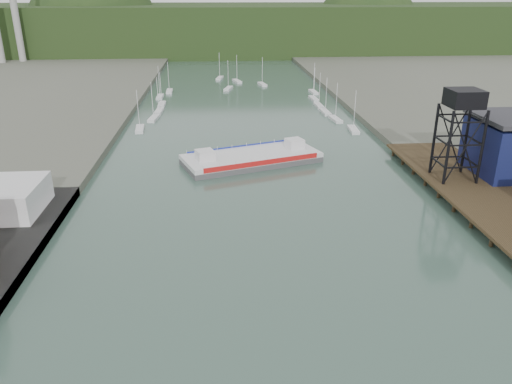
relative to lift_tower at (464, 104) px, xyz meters
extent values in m
cube|color=black|center=(2.00, -13.00, -13.75)|extent=(14.00, 70.00, 0.50)
cylinder|color=black|center=(-4.00, -13.00, -14.85)|extent=(0.60, 0.60, 2.20)
cylinder|color=black|center=(-3.00, -3.00, -7.00)|extent=(0.50, 0.50, 13.00)
cylinder|color=black|center=(3.00, -3.00, -7.00)|extent=(0.50, 0.50, 13.00)
cylinder|color=black|center=(-3.00, 3.00, -7.00)|extent=(0.50, 0.50, 13.00)
cylinder|color=black|center=(3.00, 3.00, -7.00)|extent=(0.50, 0.50, 13.00)
cube|color=black|center=(0.00, 0.00, 1.00)|extent=(5.50, 5.50, 3.00)
cube|color=silver|center=(-62.54, 45.89, -15.30)|extent=(2.67, 7.65, 0.90)
cube|color=silver|center=(-60.28, 57.30, -15.30)|extent=(2.81, 7.67, 0.90)
cube|color=silver|center=(-59.71, 66.17, -15.30)|extent=(2.35, 7.59, 0.90)
cube|color=silver|center=(-59.81, 76.09, -15.30)|extent=(2.01, 7.50, 0.90)
cube|color=silver|center=(-61.64, 88.33, -15.30)|extent=(2.00, 7.50, 0.90)
cube|color=silver|center=(-59.32, 98.17, -15.30)|extent=(2.16, 7.54, 0.90)
cube|color=silver|center=(-7.44, 41.03, -15.30)|extent=(2.53, 7.62, 0.90)
cube|color=silver|center=(-9.54, 52.51, -15.30)|extent=(2.76, 7.67, 0.90)
cube|color=silver|center=(-10.54, 61.29, -15.30)|extent=(2.22, 7.56, 0.90)
cube|color=silver|center=(-10.73, 70.28, -15.30)|extent=(2.18, 7.54, 0.90)
cube|color=silver|center=(-10.33, 81.38, -15.30)|extent=(2.46, 7.61, 0.90)
cube|color=silver|center=(-8.22, 92.99, -15.30)|extent=(2.48, 7.61, 0.90)
cube|color=silver|center=(-38.16, 102.00, -15.30)|extent=(3.78, 7.76, 0.90)
cube|color=silver|center=(-24.96, 110.00, -15.30)|extent=(3.31, 7.74, 0.90)
cube|color=silver|center=(-34.34, 118.00, -15.30)|extent=(3.76, 7.76, 0.90)
cube|color=silver|center=(-41.11, 126.00, -15.30)|extent=(3.40, 7.74, 0.90)
cube|color=#1D3116|center=(-35.00, 242.00, -3.65)|extent=(500.00, 120.00, 28.00)
sphere|color=#1D3116|center=(-115.00, 242.00, -7.65)|extent=(80.00, 80.00, 80.00)
sphere|color=#1D3116|center=(55.00, 252.00, -9.65)|extent=(70.00, 70.00, 70.00)
cube|color=#4B4B4D|center=(-35.42, 17.43, -15.08)|extent=(30.33, 20.00, 1.13)
cube|color=silver|center=(-35.42, 17.43, -14.07)|extent=(30.33, 20.00, 0.90)
cube|color=red|center=(-33.52, 12.06, -13.84)|extent=(23.45, 8.41, 1.01)
cube|color=navy|center=(-37.31, 22.80, -13.84)|extent=(23.45, 8.41, 1.01)
cube|color=silver|center=(-44.99, 14.06, -12.72)|extent=(4.31, 4.31, 2.26)
cube|color=silver|center=(-25.85, 20.80, -12.72)|extent=(4.31, 4.31, 2.26)
camera|label=1|loc=(-42.07, -82.00, 18.02)|focal=35.00mm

